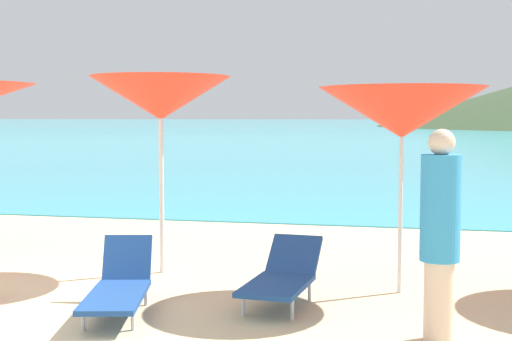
{
  "coord_description": "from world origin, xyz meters",
  "views": [
    {
      "loc": [
        4.73,
        -6.02,
        1.93
      ],
      "look_at": [
        2.56,
        3.48,
        1.2
      ],
      "focal_mm": 50.56,
      "sensor_mm": 36.0,
      "label": 1
    }
  ],
  "objects_px": {
    "umbrella_5": "(161,99)",
    "umbrella_6": "(402,113)",
    "lounge_chair_6": "(282,276)",
    "beachgoer_0": "(440,229)",
    "lounge_chair_10": "(119,286)"
  },
  "relations": [
    {
      "from": "umbrella_5",
      "to": "lounge_chair_6",
      "type": "xyz_separation_m",
      "value": [
        1.74,
        -1.15,
        -1.85
      ]
    },
    {
      "from": "umbrella_5",
      "to": "umbrella_6",
      "type": "bearing_deg",
      "value": -7.74
    },
    {
      "from": "lounge_chair_6",
      "to": "beachgoer_0",
      "type": "xyz_separation_m",
      "value": [
        1.54,
        -0.91,
        0.67
      ]
    },
    {
      "from": "umbrella_5",
      "to": "lounge_chair_6",
      "type": "height_order",
      "value": "umbrella_5"
    },
    {
      "from": "beachgoer_0",
      "to": "umbrella_6",
      "type": "bearing_deg",
      "value": -137.85
    },
    {
      "from": "lounge_chair_10",
      "to": "lounge_chair_6",
      "type": "bearing_deg",
      "value": 10.54
    },
    {
      "from": "lounge_chair_6",
      "to": "umbrella_5",
      "type": "bearing_deg",
      "value": 151.22
    },
    {
      "from": "lounge_chair_6",
      "to": "lounge_chair_10",
      "type": "distance_m",
      "value": 1.66
    },
    {
      "from": "lounge_chair_6",
      "to": "beachgoer_0",
      "type": "height_order",
      "value": "beachgoer_0"
    },
    {
      "from": "lounge_chair_10",
      "to": "beachgoer_0",
      "type": "height_order",
      "value": "beachgoer_0"
    },
    {
      "from": "lounge_chair_6",
      "to": "lounge_chair_10",
      "type": "xyz_separation_m",
      "value": [
        -1.51,
        -0.69,
        -0.03
      ]
    },
    {
      "from": "umbrella_5",
      "to": "beachgoer_0",
      "type": "distance_m",
      "value": 4.05
    },
    {
      "from": "umbrella_6",
      "to": "beachgoer_0",
      "type": "relative_size",
      "value": 1.23
    },
    {
      "from": "umbrella_5",
      "to": "lounge_chair_6",
      "type": "relative_size",
      "value": 1.65
    },
    {
      "from": "umbrella_5",
      "to": "lounge_chair_6",
      "type": "bearing_deg",
      "value": -33.54
    }
  ]
}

